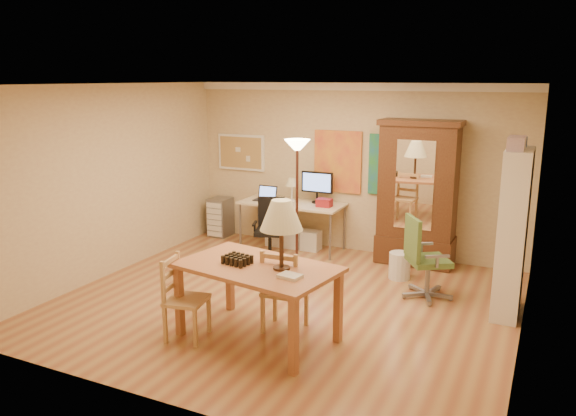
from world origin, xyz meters
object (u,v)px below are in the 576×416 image
at_px(office_chair_green, 425,276).
at_px(computer_desk, 295,220).
at_px(dining_table, 266,252).
at_px(bookshelf, 512,234).
at_px(armoire, 417,203).
at_px(office_chair_black, 270,243).

bearing_deg(office_chair_green, computer_desk, 152.61).
xyz_separation_m(dining_table, office_chair_green, (1.28, 1.94, -0.71)).
bearing_deg(bookshelf, armoire, 135.77).
xyz_separation_m(computer_desk, office_chair_green, (2.42, -1.25, -0.19)).
xyz_separation_m(computer_desk, office_chair_black, (-0.11, -0.67, -0.22)).
height_order(office_chair_black, bookshelf, bookshelf).
xyz_separation_m(computer_desk, armoire, (1.99, 0.08, 0.48)).
bearing_deg(bookshelf, office_chair_green, 176.62).
bearing_deg(armoire, office_chair_green, -72.00).
bearing_deg(computer_desk, bookshelf, -21.01).
xyz_separation_m(office_chair_black, bookshelf, (3.53, -0.64, 0.74)).
relative_size(dining_table, computer_desk, 1.06).
height_order(office_chair_black, office_chair_green, office_chair_green).
relative_size(computer_desk, office_chair_green, 1.59).
relative_size(office_chair_black, armoire, 0.44).
relative_size(dining_table, armoire, 0.83).
bearing_deg(office_chair_green, armoire, 108.00).
bearing_deg(dining_table, office_chair_green, 56.51).
xyz_separation_m(dining_table, computer_desk, (-1.14, 3.19, -0.52)).
bearing_deg(dining_table, computer_desk, 109.58).
relative_size(office_chair_black, bookshelf, 0.48).
height_order(computer_desk, armoire, armoire).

